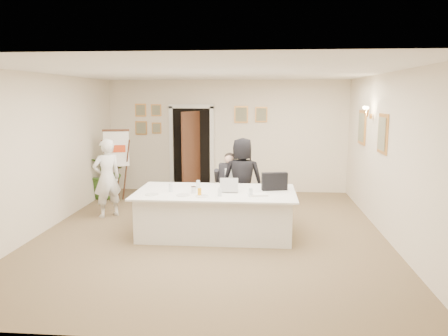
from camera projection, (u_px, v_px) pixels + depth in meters
The scene contains 28 objects.
floor at pixel (212, 232), 7.78m from camera, with size 7.00×7.00×0.00m, color brown.
ceiling at pixel (211, 72), 7.32m from camera, with size 6.00×7.00×0.02m, color white.
wall_back at pixel (227, 136), 10.99m from camera, with size 6.00×0.10×2.80m, color beige.
wall_front at pixel (169, 204), 4.11m from camera, with size 6.00×0.10×2.80m, color beige.
wall_left at pixel (45, 153), 7.80m from camera, with size 0.10×7.00×2.80m, color beige.
wall_right at pixel (389, 157), 7.30m from camera, with size 0.10×7.00×2.80m, color beige.
doorway at pixel (192, 151), 10.95m from camera, with size 1.14×0.86×2.20m.
pictures_back_wall at pixel (195, 118), 10.96m from camera, with size 3.40×0.06×0.80m, color #D59549, non-canonical shape.
pictures_right_wall at pixel (371, 130), 8.43m from camera, with size 0.06×2.20×0.80m, color #D59549, non-canonical shape.
wall_sconce at pixel (368, 112), 8.37m from camera, with size 0.20×0.30×0.24m, color #C88540, non-canonical shape.
conference_table at pixel (216, 213), 7.61m from camera, with size 2.75×1.46×0.78m.
seated_man at pixel (229, 185), 8.63m from camera, with size 0.57×0.60×1.32m, color black, non-canonical shape.
flip_chart at pixel (117, 169), 10.04m from camera, with size 0.59×0.43×1.62m.
standing_man at pixel (107, 178), 8.69m from camera, with size 0.57×0.38×1.57m, color white.
standing_woman at pixel (242, 179), 8.49m from camera, with size 0.79×0.51×1.61m, color black.
potted_palm at pixel (107, 171), 10.37m from camera, with size 1.18×1.02×1.31m, color #335A1E.
laptop at pixel (229, 184), 7.52m from camera, with size 0.31×0.34×0.28m, color #B7BABC, non-canonical shape.
laptop_bag at pixel (275, 181), 7.62m from camera, with size 0.44×0.12×0.31m, color black.
paper_stack at pixel (258, 195), 7.23m from camera, with size 0.30×0.21×0.03m, color white.
plate_left at pixel (152, 194), 7.27m from camera, with size 0.22×0.22×0.01m, color white.
plate_mid at pixel (183, 195), 7.22m from camera, with size 0.23×0.23×0.01m, color white.
plate_near at pixel (202, 196), 7.15m from camera, with size 0.22×0.22×0.01m, color white.
glass_a at pixel (171, 188), 7.52m from camera, with size 0.07×0.07×0.14m, color silver.
glass_b at pixel (220, 192), 7.17m from camera, with size 0.07×0.07×0.14m, color silver.
glass_c at pixel (251, 192), 7.13m from camera, with size 0.06×0.06×0.14m, color silver.
glass_d at pixel (198, 184), 7.80m from camera, with size 0.07×0.07×0.14m, color silver.
oj_glass at pixel (200, 192), 7.18m from camera, with size 0.06×0.06×0.13m, color orange.
steel_jug at pixel (194, 190), 7.41m from camera, with size 0.10×0.10×0.11m, color silver.
Camera 1 is at (0.85, -7.44, 2.40)m, focal length 35.00 mm.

